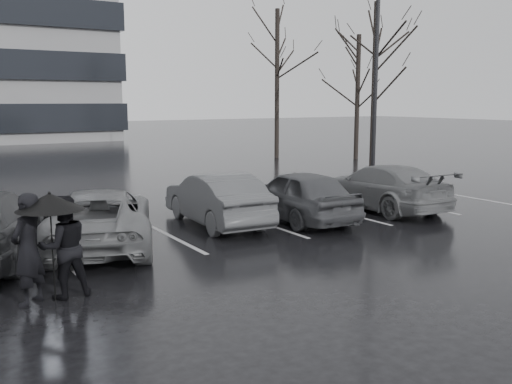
{
  "coord_description": "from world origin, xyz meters",
  "views": [
    {
      "loc": [
        -7.67,
        -10.91,
        3.36
      ],
      "look_at": [
        -0.32,
        1.0,
        1.1
      ],
      "focal_mm": 40.0,
      "sensor_mm": 36.0,
      "label": 1
    }
  ],
  "objects_px": {
    "pedestrian_left": "(28,249)",
    "car_west_a": "(217,199)",
    "lamp_post": "(376,76)",
    "pedestrian_right": "(64,247)",
    "car_main": "(298,195)",
    "car_west_b": "(101,218)",
    "car_east": "(381,187)",
    "tree_ne": "(357,98)",
    "tree_north": "(277,85)",
    "tree_east": "(374,87)"
  },
  "relations": [
    {
      "from": "car_west_a",
      "to": "pedestrian_left",
      "type": "height_order",
      "value": "pedestrian_left"
    },
    {
      "from": "car_main",
      "to": "lamp_post",
      "type": "distance_m",
      "value": 9.27
    },
    {
      "from": "car_east",
      "to": "tree_north",
      "type": "height_order",
      "value": "tree_north"
    },
    {
      "from": "car_west_b",
      "to": "pedestrian_left",
      "type": "distance_m",
      "value": 3.78
    },
    {
      "from": "pedestrian_right",
      "to": "tree_ne",
      "type": "relative_size",
      "value": 0.25
    },
    {
      "from": "pedestrian_left",
      "to": "pedestrian_right",
      "type": "distance_m",
      "value": 0.59
    },
    {
      "from": "pedestrian_left",
      "to": "lamp_post",
      "type": "relative_size",
      "value": 0.2
    },
    {
      "from": "pedestrian_left",
      "to": "car_west_a",
      "type": "bearing_deg",
      "value": 170.47
    },
    {
      "from": "car_main",
      "to": "tree_ne",
      "type": "distance_m",
      "value": 17.86
    },
    {
      "from": "tree_north",
      "to": "pedestrian_right",
      "type": "bearing_deg",
      "value": -132.28
    },
    {
      "from": "tree_ne",
      "to": "car_west_b",
      "type": "bearing_deg",
      "value": -146.8
    },
    {
      "from": "car_west_b",
      "to": "car_east",
      "type": "distance_m",
      "value": 8.77
    },
    {
      "from": "lamp_post",
      "to": "car_west_a",
      "type": "bearing_deg",
      "value": -157.47
    },
    {
      "from": "car_west_a",
      "to": "pedestrian_left",
      "type": "xyz_separation_m",
      "value": [
        -5.53,
        -3.86,
        0.23
      ]
    },
    {
      "from": "car_west_b",
      "to": "lamp_post",
      "type": "xyz_separation_m",
      "value": [
        12.78,
        4.63,
        3.65
      ]
    },
    {
      "from": "car_west_a",
      "to": "tree_north",
      "type": "bearing_deg",
      "value": -125.09
    },
    {
      "from": "car_east",
      "to": "lamp_post",
      "type": "distance_m",
      "value": 7.14
    },
    {
      "from": "car_west_b",
      "to": "pedestrian_left",
      "type": "bearing_deg",
      "value": 75.62
    },
    {
      "from": "tree_east",
      "to": "tree_ne",
      "type": "distance_m",
      "value": 4.74
    },
    {
      "from": "lamp_post",
      "to": "pedestrian_right",
      "type": "bearing_deg",
      "value": -151.75
    },
    {
      "from": "car_west_a",
      "to": "lamp_post",
      "type": "relative_size",
      "value": 0.45
    },
    {
      "from": "tree_east",
      "to": "tree_north",
      "type": "distance_m",
      "value": 7.08
    },
    {
      "from": "car_main",
      "to": "lamp_post",
      "type": "bearing_deg",
      "value": -143.91
    },
    {
      "from": "tree_ne",
      "to": "tree_north",
      "type": "relative_size",
      "value": 0.82
    },
    {
      "from": "car_main",
      "to": "lamp_post",
      "type": "xyz_separation_m",
      "value": [
        7.17,
        4.64,
        3.6
      ]
    },
    {
      "from": "pedestrian_left",
      "to": "pedestrian_right",
      "type": "bearing_deg",
      "value": 140.39
    },
    {
      "from": "tree_east",
      "to": "tree_north",
      "type": "height_order",
      "value": "tree_north"
    },
    {
      "from": "car_west_a",
      "to": "pedestrian_right",
      "type": "bearing_deg",
      "value": 41.36
    },
    {
      "from": "pedestrian_right",
      "to": "tree_north",
      "type": "distance_m",
      "value": 24.76
    },
    {
      "from": "car_main",
      "to": "pedestrian_right",
      "type": "height_order",
      "value": "pedestrian_right"
    },
    {
      "from": "car_west_b",
      "to": "tree_ne",
      "type": "xyz_separation_m",
      "value": [
        18.46,
        12.08,
        2.82
      ]
    },
    {
      "from": "car_west_a",
      "to": "pedestrian_right",
      "type": "relative_size",
      "value": 2.42
    },
    {
      "from": "car_west_a",
      "to": "pedestrian_left",
      "type": "distance_m",
      "value": 6.75
    },
    {
      "from": "car_west_a",
      "to": "car_east",
      "type": "distance_m",
      "value": 5.41
    },
    {
      "from": "car_main",
      "to": "car_west_b",
      "type": "xyz_separation_m",
      "value": [
        -5.61,
        0.01,
        -0.05
      ]
    },
    {
      "from": "tree_ne",
      "to": "car_west_a",
      "type": "bearing_deg",
      "value": -143.01
    },
    {
      "from": "car_west_b",
      "to": "pedestrian_right",
      "type": "relative_size",
      "value": 2.75
    },
    {
      "from": "car_west_a",
      "to": "tree_east",
      "type": "bearing_deg",
      "value": -145.92
    },
    {
      "from": "car_west_b",
      "to": "car_east",
      "type": "height_order",
      "value": "car_east"
    },
    {
      "from": "pedestrian_right",
      "to": "tree_east",
      "type": "xyz_separation_m",
      "value": [
        17.5,
        11.15,
        3.11
      ]
    },
    {
      "from": "car_main",
      "to": "tree_ne",
      "type": "height_order",
      "value": "tree_ne"
    },
    {
      "from": "car_west_b",
      "to": "pedestrian_left",
      "type": "height_order",
      "value": "pedestrian_left"
    },
    {
      "from": "car_west_b",
      "to": "tree_north",
      "type": "xyz_separation_m",
      "value": [
        14.96,
        15.08,
        3.57
      ]
    },
    {
      "from": "car_main",
      "to": "car_east",
      "type": "distance_m",
      "value": 3.15
    },
    {
      "from": "car_west_b",
      "to": "tree_ne",
      "type": "relative_size",
      "value": 0.7
    },
    {
      "from": "car_east",
      "to": "tree_north",
      "type": "relative_size",
      "value": 0.57
    },
    {
      "from": "pedestrian_left",
      "to": "lamp_post",
      "type": "bearing_deg",
      "value": 163.06
    },
    {
      "from": "car_west_b",
      "to": "car_east",
      "type": "xyz_separation_m",
      "value": [
        8.77,
        -0.02,
        0.02
      ]
    },
    {
      "from": "car_west_b",
      "to": "tree_north",
      "type": "relative_size",
      "value": 0.57
    },
    {
      "from": "car_west_b",
      "to": "pedestrian_right",
      "type": "xyz_separation_m",
      "value": [
        -1.54,
        -3.07,
        0.21
      ]
    }
  ]
}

